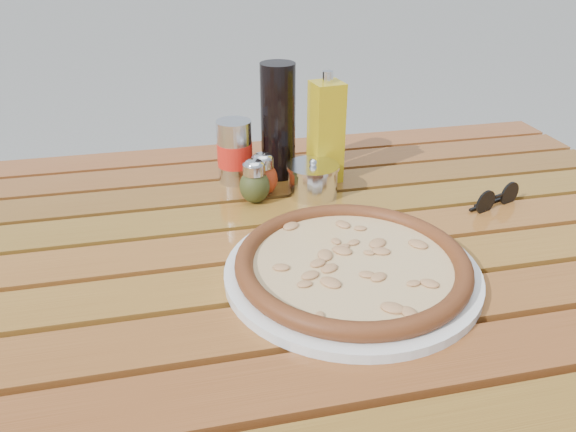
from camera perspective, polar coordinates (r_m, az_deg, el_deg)
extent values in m
cube|color=#351B0C|center=(1.64, 19.48, -5.15)|extent=(0.06, 0.06, 0.70)
cube|color=#331D0B|center=(0.92, 0.27, -4.99)|extent=(1.36, 0.86, 0.04)
cube|color=#54260E|center=(0.67, 6.36, -16.32)|extent=(1.40, 0.09, 0.03)
cube|color=#582B0F|center=(0.74, 3.85, -11.02)|extent=(1.40, 0.09, 0.03)
cube|color=#5D3610|center=(0.82, 1.87, -6.68)|extent=(1.40, 0.09, 0.03)
cube|color=#5E3010|center=(0.90, 0.28, -3.12)|extent=(1.40, 0.09, 0.03)
cube|color=#57350F|center=(0.99, -1.03, -0.16)|extent=(1.40, 0.09, 0.03)
cube|color=#4F2C0E|center=(1.07, -2.13, 2.31)|extent=(1.40, 0.09, 0.03)
cube|color=#542A0E|center=(1.17, -3.06, 4.40)|extent=(1.40, 0.09, 0.03)
cube|color=#5A290F|center=(1.26, -3.86, 6.18)|extent=(1.40, 0.09, 0.03)
cylinder|color=silver|center=(0.80, 6.48, -5.68)|extent=(0.38, 0.38, 0.01)
cylinder|color=beige|center=(0.80, 6.53, -4.96)|extent=(0.34, 0.34, 0.01)
torus|color=black|center=(0.79, 6.55, -4.65)|extent=(0.37, 0.37, 0.03)
ellipsoid|color=#AD3413|center=(1.03, -2.57, 3.78)|extent=(0.06, 0.06, 0.06)
cylinder|color=silver|center=(1.01, -2.61, 5.49)|extent=(0.05, 0.05, 0.02)
ellipsoid|color=silver|center=(1.01, -2.62, 5.96)|extent=(0.04, 0.04, 0.02)
ellipsoid|color=#3F451B|center=(1.00, -3.41, 3.05)|extent=(0.07, 0.07, 0.06)
cylinder|color=silver|center=(0.98, -3.47, 4.79)|extent=(0.05, 0.05, 0.02)
ellipsoid|color=silver|center=(0.98, -3.48, 5.28)|extent=(0.05, 0.05, 0.02)
cylinder|color=black|center=(1.08, -1.02, 9.57)|extent=(0.07, 0.07, 0.22)
cylinder|color=silver|center=(1.07, -5.43, 6.54)|extent=(0.08, 0.08, 0.12)
cylinder|color=red|center=(1.08, -5.42, 6.29)|extent=(0.08, 0.08, 0.04)
cube|color=#B59813|center=(1.07, 3.87, 8.47)|extent=(0.06, 0.06, 0.19)
cylinder|color=silver|center=(1.04, 4.06, 13.95)|extent=(0.02, 0.02, 0.02)
cylinder|color=silver|center=(1.02, 2.53, 3.56)|extent=(0.10, 0.10, 0.05)
cylinder|color=silver|center=(1.01, 2.56, 5.05)|extent=(0.10, 0.10, 0.01)
sphere|color=silver|center=(1.01, 2.57, 5.47)|extent=(0.02, 0.02, 0.01)
cylinder|color=black|center=(1.02, 19.44, 1.31)|extent=(0.04, 0.02, 0.04)
cylinder|color=black|center=(1.07, 21.60, 2.13)|extent=(0.04, 0.02, 0.04)
cube|color=black|center=(1.05, 20.58, 1.93)|extent=(0.02, 0.01, 0.00)
cube|color=black|center=(1.05, 19.58, 1.16)|extent=(0.09, 0.04, 0.00)
cube|color=black|center=(1.07, 20.00, 1.54)|extent=(0.09, 0.04, 0.00)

